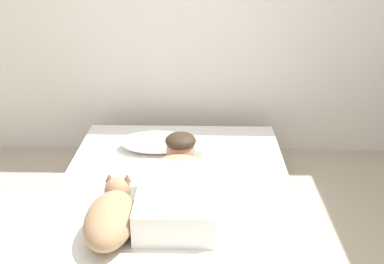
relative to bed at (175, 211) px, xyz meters
The scene contains 7 objects.
back_wall 1.68m from the bed, 91.12° to the left, with size 4.67×0.12×2.50m.
bed is the anchor object (origin of this frame).
pillow 0.63m from the bed, 106.25° to the left, with size 0.52×0.32×0.11m, color white.
person_lying 0.29m from the bed, 77.44° to the right, with size 0.43×0.92×0.27m.
dog 0.60m from the bed, 124.31° to the right, with size 0.26×0.57×0.21m.
coffee_cup 0.49m from the bed, 69.11° to the left, with size 0.12×0.09×0.07m.
cell_phone 0.50m from the bed, 126.34° to the right, with size 0.07×0.14×0.01m, color black.
Camera 1 is at (0.19, -2.01, 1.78)m, focal length 43.42 mm.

